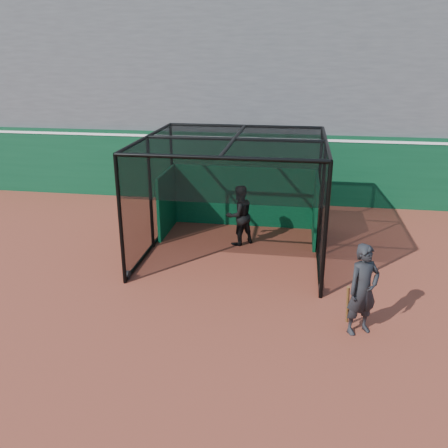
# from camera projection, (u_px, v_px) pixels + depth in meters

# --- Properties ---
(ground) EXTENTS (120.00, 120.00, 0.00)m
(ground) POSITION_uv_depth(u_px,v_px,m) (191.00, 319.00, 9.84)
(ground) COLOR brown
(ground) RESTS_ON ground
(outfield_wall) EXTENTS (50.00, 0.50, 2.50)m
(outfield_wall) POSITION_uv_depth(u_px,v_px,m) (242.00, 166.00, 17.29)
(outfield_wall) COLOR #0A391F
(outfield_wall) RESTS_ON ground
(grandstand) EXTENTS (50.00, 7.85, 8.95)m
(grandstand) POSITION_uv_depth(u_px,v_px,m) (254.00, 71.00, 19.69)
(grandstand) COLOR #4C4C4F
(grandstand) RESTS_ON ground
(batting_cage) EXTENTS (4.70, 4.66, 3.12)m
(batting_cage) POSITION_uv_depth(u_px,v_px,m) (234.00, 198.00, 12.64)
(batting_cage) COLOR black
(batting_cage) RESTS_ON ground
(batter) EXTENTS (1.06, 1.04, 1.73)m
(batter) POSITION_uv_depth(u_px,v_px,m) (239.00, 215.00, 13.41)
(batter) COLOR black
(batter) RESTS_ON ground
(on_deck_player) EXTENTS (0.81, 0.73, 1.86)m
(on_deck_player) POSITION_uv_depth(u_px,v_px,m) (363.00, 290.00, 9.08)
(on_deck_player) COLOR black
(on_deck_player) RESTS_ON ground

